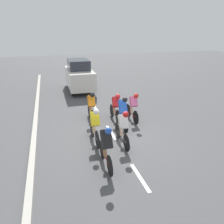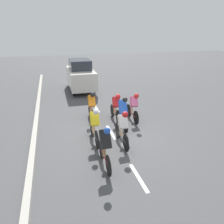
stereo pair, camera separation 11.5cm
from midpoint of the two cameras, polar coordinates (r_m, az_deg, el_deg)
ground_plane at (r=9.24m, az=0.76°, el=-6.37°), size 60.00×60.00×0.00m
lane_stripe_near at (r=7.01m, az=7.46°, el=-16.60°), size 0.12×1.40×0.01m
lane_stripe_mid at (r=9.58m, az=0.10°, el=-5.32°), size 0.12×1.40×0.01m
lane_stripe_far at (r=12.44m, az=-3.86°, el=1.05°), size 0.12×1.40×0.01m
curb at (r=9.31m, az=-19.39°, el=-7.00°), size 0.20×26.43×0.14m
cyclist_red at (r=10.40m, az=1.37°, el=1.43°), size 0.36×1.70×1.45m
cyclist_white at (r=8.25m, az=3.17°, el=-3.88°), size 0.34×1.68×1.49m
cyclist_orange at (r=10.46m, az=-5.02°, el=1.67°), size 0.35×1.66×1.52m
cyclist_black at (r=6.95m, az=-1.33°, el=-8.79°), size 0.33×1.64×1.55m
cyclist_yellow at (r=8.44m, az=-4.21°, el=-3.32°), size 0.35×1.73×1.52m
cyclist_blue at (r=9.62m, az=3.10°, el=0.08°), size 0.35×1.71×1.56m
cyclist_pink at (r=10.50m, az=5.96°, el=1.57°), size 0.37×1.66×1.45m
support_car at (r=15.96m, az=-7.98°, el=9.46°), size 1.70×3.80×2.18m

